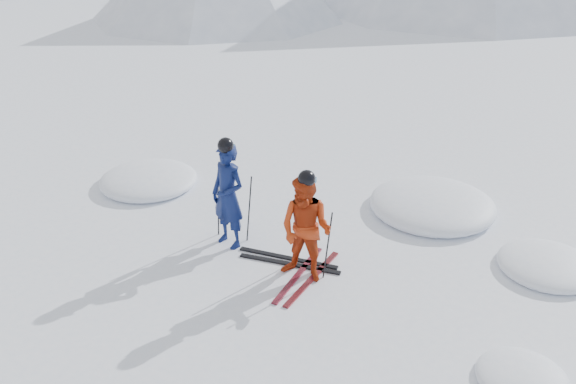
% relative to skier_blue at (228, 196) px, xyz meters
% --- Properties ---
extents(ground, '(160.00, 160.00, 0.00)m').
position_rel_skier_blue_xyz_m(ground, '(2.76, -0.26, -0.92)').
color(ground, white).
rests_on(ground, ground).
extents(skier_blue, '(0.76, 0.60, 1.83)m').
position_rel_skier_blue_xyz_m(skier_blue, '(0.00, 0.00, 0.00)').
color(skier_blue, '#0C184A').
rests_on(skier_blue, ground).
extents(skier_red, '(0.85, 0.67, 1.72)m').
position_rel_skier_blue_xyz_m(skier_red, '(1.57, -0.35, -0.05)').
color(skier_red, '#AD2F0D').
rests_on(skier_red, ground).
extents(pole_blue_left, '(0.12, 0.09, 1.22)m').
position_rel_skier_blue_xyz_m(pole_blue_left, '(-0.30, 0.15, -0.31)').
color(pole_blue_left, black).
rests_on(pole_blue_left, ground).
extents(pole_blue_right, '(0.12, 0.07, 1.22)m').
position_rel_skier_blue_xyz_m(pole_blue_right, '(0.25, 0.25, -0.31)').
color(pole_blue_right, black).
rests_on(pole_blue_right, ground).
extents(pole_red_left, '(0.12, 0.09, 1.15)m').
position_rel_skier_blue_xyz_m(pole_red_left, '(1.27, -0.10, -0.34)').
color(pole_red_left, black).
rests_on(pole_red_left, ground).
extents(pole_red_right, '(0.12, 0.08, 1.15)m').
position_rel_skier_blue_xyz_m(pole_red_right, '(1.87, -0.20, -0.34)').
color(pole_red_right, black).
rests_on(pole_red_right, ground).
extents(ski_worn_left, '(0.11, 1.70, 0.03)m').
position_rel_skier_blue_xyz_m(ski_worn_left, '(1.45, -0.35, -0.90)').
color(ski_worn_left, black).
rests_on(ski_worn_left, ground).
extents(ski_worn_right, '(0.19, 1.70, 0.03)m').
position_rel_skier_blue_xyz_m(ski_worn_right, '(1.69, -0.35, -0.90)').
color(ski_worn_right, black).
rests_on(ski_worn_right, ground).
extents(ski_loose_a, '(1.70, 0.26, 0.03)m').
position_rel_skier_blue_xyz_m(ski_loose_a, '(1.10, 0.01, -0.90)').
color(ski_loose_a, black).
rests_on(ski_loose_a, ground).
extents(ski_loose_b, '(1.70, 0.32, 0.03)m').
position_rel_skier_blue_xyz_m(ski_loose_b, '(1.20, -0.14, -0.90)').
color(ski_loose_b, black).
rests_on(ski_loose_b, ground).
extents(snow_lumps, '(9.45, 5.71, 0.52)m').
position_rel_skier_blue_xyz_m(snow_lumps, '(1.57, 1.92, -0.92)').
color(snow_lumps, white).
rests_on(snow_lumps, ground).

